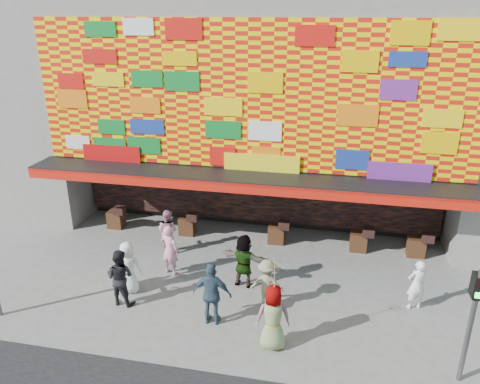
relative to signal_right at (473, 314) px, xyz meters
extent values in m
plane|color=slate|center=(-6.20, 1.50, -1.86)|extent=(90.00, 90.00, 0.00)
cube|color=gray|center=(-6.20, 9.50, 4.64)|extent=(15.00, 8.00, 7.00)
cube|color=black|center=(-6.20, 10.50, -0.36)|extent=(15.00, 6.00, 3.00)
cube|color=gray|center=(-13.50, 6.50, -0.36)|extent=(0.40, 2.00, 3.00)
cube|color=gray|center=(1.10, 6.50, -0.36)|extent=(0.40, 2.00, 3.00)
cube|color=black|center=(-6.20, 4.90, 1.14)|extent=(15.20, 1.60, 0.12)
cube|color=red|center=(-6.20, 4.12, 0.99)|extent=(15.20, 0.04, 0.35)
cube|color=#FFE000|center=(-6.20, 5.46, 3.69)|extent=(14.80, 0.08, 4.90)
cube|color=black|center=(-6.20, 7.35, -0.31)|extent=(14.00, 0.25, 2.50)
cylinder|color=#59595B|center=(0.00, 0.00, -0.36)|extent=(0.12, 0.12, 3.00)
cube|color=black|center=(0.00, 0.00, 0.69)|extent=(0.22, 0.18, 0.55)
cube|color=#19E533|center=(0.00, -0.09, 0.56)|extent=(0.14, 0.02, 0.14)
imported|color=white|center=(-9.23, 1.91, -1.02)|extent=(0.86, 0.60, 1.69)
imported|color=pink|center=(-8.35, 3.18, -0.98)|extent=(0.73, 0.58, 1.76)
imported|color=black|center=(-9.21, 1.29, -0.98)|extent=(0.92, 0.76, 1.76)
imported|color=gray|center=(-4.95, 2.01, -1.10)|extent=(1.02, 0.62, 1.53)
imported|color=#374D61|center=(-6.30, 0.92, -0.92)|extent=(1.11, 0.48, 1.88)
imported|color=gray|center=(-5.82, 2.99, -0.98)|extent=(1.70, 0.84, 1.75)
imported|color=gray|center=(-4.52, 0.25, -0.95)|extent=(0.99, 0.75, 1.82)
imported|color=white|center=(-0.68, 2.81, -1.08)|extent=(0.66, 0.55, 1.56)
imported|color=#C88199|center=(-8.95, 4.64, -1.05)|extent=(0.92, 0.80, 1.62)
imported|color=#D0C283|center=(-4.52, 0.25, 0.27)|extent=(1.05, 1.07, 0.86)
cylinder|color=#4C3326|center=(-4.52, 0.25, -0.61)|extent=(0.02, 0.02, 1.00)
camera|label=1|loc=(-3.32, -9.62, 6.38)|focal=35.00mm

